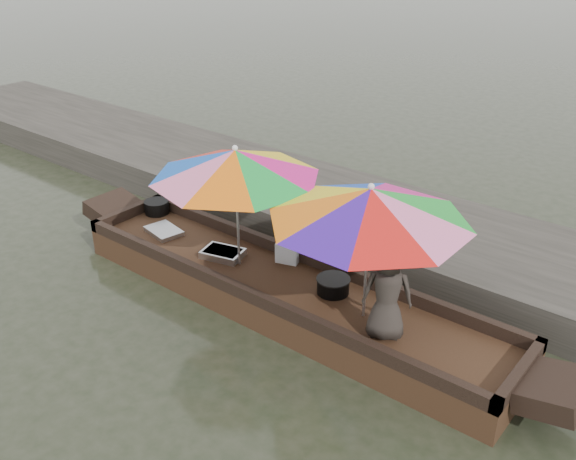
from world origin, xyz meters
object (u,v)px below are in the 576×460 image
Objects in this scene: tray_crayfish at (223,253)px; supply_bag at (288,251)px; charcoal_grill at (333,286)px; umbrella_bow at (237,207)px; umbrella_stern at (367,253)px; cooking_pot at (157,207)px; boat_hull at (283,294)px; tray_scallop at (164,231)px; vendor at (387,292)px.

tray_crayfish is 1.82× the size of supply_bag.
charcoal_grill is 0.18× the size of umbrella_bow.
tray_crayfish is 2.24m from umbrella_stern.
cooking_pot is 0.18× the size of umbrella_bow.
boat_hull is 20.78× the size of supply_bag.
cooking_pot is 0.96× the size of charcoal_grill.
umbrella_stern reaches higher than boat_hull.
umbrella_stern is (3.22, 0.02, 0.74)m from tray_scallop.
tray_crayfish is at bearing -33.28° from vendor.
umbrella_stern is at bearing -17.64° from supply_bag.
umbrella_stern reaches higher than tray_scallop.
tray_crayfish is 1.00× the size of tray_scallop.
vendor is 0.48m from umbrella_stern.
boat_hull is 11.41× the size of tray_crayfish.
boat_hull is 1.01m from tray_crayfish.
umbrella_stern is (0.53, -0.18, 0.69)m from charcoal_grill.
charcoal_grill is 0.89m from umbrella_stern.
tray_scallop is at bearing -179.70° from umbrella_stern.
charcoal_grill is 1.06m from vendor.
supply_bag is at bearing 46.09° from umbrella_bow.
tray_crayfish is at bearing 1.09° from tray_scallop.
supply_bag is at bearing 14.31° from tray_scallop.
umbrella_stern is at bearing 0.30° from tray_scallop.
boat_hull is 2.87× the size of umbrella_bow.
tray_crayfish is (1.67, -0.36, -0.05)m from cooking_pot.
umbrella_bow is (-2.20, 0.18, 0.25)m from vendor.
umbrella_stern reaches higher than cooking_pot.
vendor is (1.50, -0.18, 0.70)m from boat_hull.
boat_hull is at bearing -35.86° from vendor.
boat_hull is 0.68m from charcoal_grill.
tray_crayfish is 0.24× the size of umbrella_stern.
boat_hull is at bearing -58.77° from supply_bag.
supply_bag is at bearing 162.36° from umbrella_stern.
umbrella_stern is at bearing -0.11° from tray_crayfish.
umbrella_stern reaches higher than supply_bag.
boat_hull is 11.41× the size of tray_scallop.
cooking_pot is 0.34× the size of vendor.
boat_hull is 2.75× the size of umbrella_stern.
umbrella_stern is at bearing -5.45° from cooking_pot.
umbrella_bow is (1.39, 0.02, 0.74)m from tray_scallop.
supply_bag is at bearing 2.03° from cooking_pot.
supply_bag reaches higher than tray_scallop.
umbrella_bow reaches higher than charcoal_grill.
vendor is 0.50× the size of umbrella_stern.
umbrella_stern reaches higher than charcoal_grill.
tray_scallop is at bearing -31.67° from vendor.
umbrella_bow reaches higher than boat_hull.
tray_crayfish is (-0.99, 0.00, 0.22)m from boat_hull.
charcoal_grill is at bearing 6.21° from tray_crayfish.
boat_hull is 5.52× the size of vendor.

